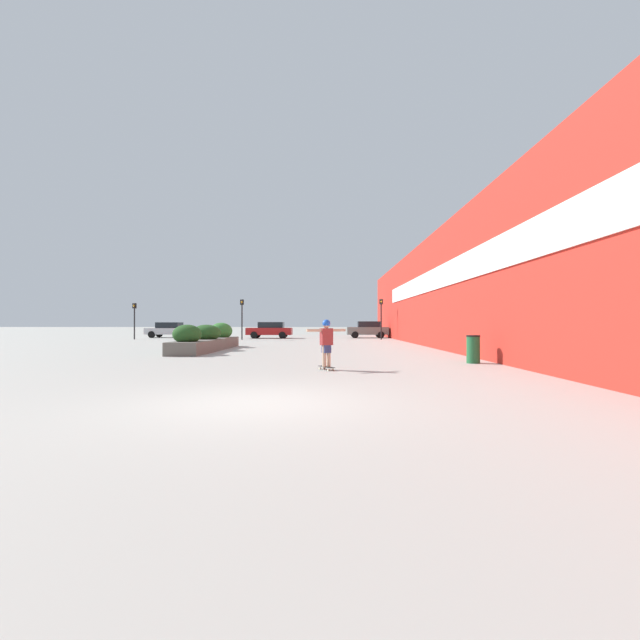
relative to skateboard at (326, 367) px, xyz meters
name	(u,v)px	position (x,y,z in m)	size (l,w,h in m)	color
ground_plane	(254,403)	(-1.24, -5.21, -0.07)	(300.00, 300.00, 0.00)	#A3A099
building_wall_right	(432,292)	(6.14, 12.36, 3.12)	(0.67, 49.30, 6.37)	red
planter_box	(208,340)	(-6.09, 9.12, 0.47)	(1.50, 8.38, 1.41)	#605B54
skateboard	(326,367)	(0.00, 0.00, 0.00)	(0.52, 0.72, 0.10)	black
skateboarder	(326,338)	(0.00, 0.00, 0.87)	(1.17, 0.71, 1.39)	tan
trash_bin	(473,349)	(5.05, 2.21, 0.41)	(0.47, 0.47, 0.96)	#1E5B33
car_leftmost	(465,330)	(13.48, 29.46, 0.69)	(3.81, 1.87, 1.44)	silver
car_center_left	(168,330)	(-15.26, 28.16, 0.70)	(3.87, 2.03, 1.46)	#BCBCC1
car_center_right	(270,330)	(-5.27, 26.61, 0.71)	(4.12, 1.98, 1.48)	maroon
car_rightmost	(368,329)	(3.82, 27.86, 0.74)	(3.85, 1.99, 1.56)	slate
traffic_light_left	(242,312)	(-7.18, 23.23, 2.24)	(0.28, 0.30, 3.38)	black
traffic_light_right	(381,312)	(4.55, 23.45, 2.26)	(0.28, 0.30, 3.42)	black
traffic_light_far_left	(134,314)	(-16.50, 23.64, 2.07)	(0.28, 0.30, 3.10)	black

